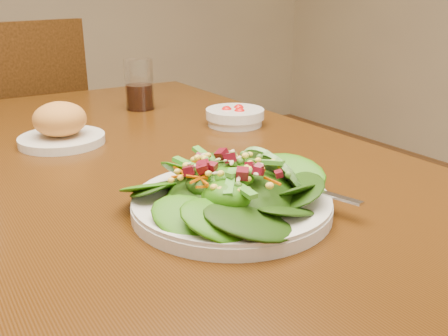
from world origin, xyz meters
The scene contains 6 objects.
dining_table centered at (0.00, 0.00, 0.65)m, with size 0.90×1.40×0.75m.
chair_far centered at (-0.06, 0.91, 0.51)m, with size 0.56×0.56×0.96m.
salad_plate centered at (0.03, -0.31, 0.78)m, with size 0.29×0.28×0.08m.
bread_plate centered at (-0.09, 0.16, 0.79)m, with size 0.17×0.17×0.09m.
tomato_bowl centered at (0.30, 0.10, 0.77)m, with size 0.14×0.14×0.04m.
drinking_glass centered at (0.17, 0.37, 0.81)m, with size 0.07×0.07×0.13m.
Camera 1 is at (-0.34, -0.85, 1.05)m, focal length 40.00 mm.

